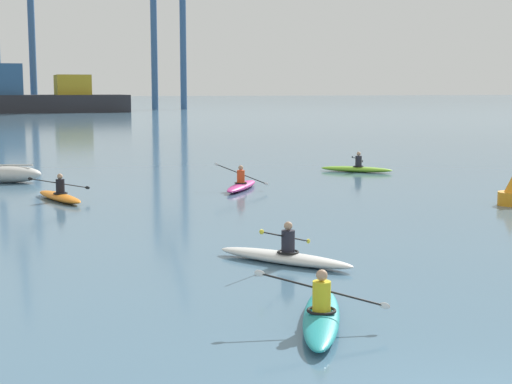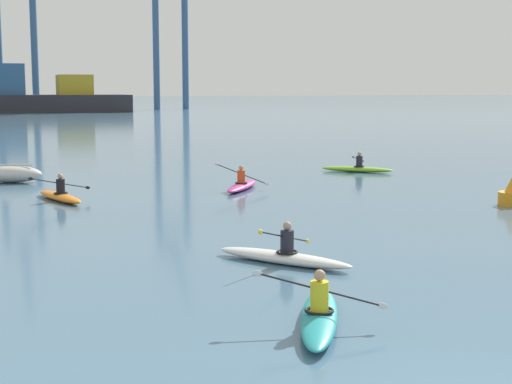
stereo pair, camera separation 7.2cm
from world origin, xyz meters
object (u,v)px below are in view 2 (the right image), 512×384
object	(u,v)px
capsized_dinghy	(11,174)
kayak_magenta	(242,185)
kayak_white	(284,256)
kayak_lime	(357,168)
kayak_orange	(60,196)
gantry_crane_east_mid	(171,13)
channel_buoy	(512,195)
kayak_teal	(319,315)
container_barge	(5,97)
gantry_crane_west_mid	(15,13)

from	to	relation	value
capsized_dinghy	kayak_magenta	world-z (taller)	kayak_magenta
kayak_white	kayak_lime	size ratio (longest dim) A/B	1.02
capsized_dinghy	kayak_orange	bearing A→B (deg)	-75.88
gantry_crane_east_mid	kayak_orange	bearing A→B (deg)	-104.71
channel_buoy	kayak_teal	size ratio (longest dim) A/B	0.30
channel_buoy	kayak_magenta	xyz separation A→B (m)	(-7.28, 6.74, -0.19)
container_barge	kayak_white	distance (m)	115.30
container_barge	gantry_crane_west_mid	xyz separation A→B (m)	(2.47, 10.41, 14.42)
gantry_crane_west_mid	kayak_teal	world-z (taller)	gantry_crane_west_mid
container_barge	kayak_teal	xyz separation A→B (m)	(2.88, -119.54, -2.39)
capsized_dinghy	kayak_orange	size ratio (longest dim) A/B	0.82
kayak_teal	kayak_white	bearing A→B (deg)	76.42
kayak_white	capsized_dinghy	bearing A→B (deg)	107.15
kayak_orange	kayak_teal	bearing A→B (deg)	-79.81
gantry_crane_east_mid	kayak_magenta	distance (m)	117.48
kayak_lime	channel_buoy	bearing A→B (deg)	-88.68
container_barge	channel_buoy	xyz separation A→B (m)	(14.20, -109.77, -2.20)
kayak_orange	kayak_teal	size ratio (longest dim) A/B	1.03
container_barge	kayak_teal	size ratio (longest dim) A/B	11.73
kayak_lime	kayak_magenta	bearing A→B (deg)	-149.40
kayak_orange	kayak_lime	xyz separation A→B (m)	(13.92, 4.83, 0.00)
container_barge	kayak_lime	world-z (taller)	container_barge
gantry_crane_east_mid	capsized_dinghy	distance (m)	114.38
kayak_orange	kayak_magenta	distance (m)	6.92
container_barge	kayak_white	xyz separation A→B (m)	(3.93, -115.21, -2.39)
kayak_orange	kayak_teal	xyz separation A→B (m)	(2.85, -15.84, 0.00)
container_barge	channel_buoy	size ratio (longest dim) A/B	39.02
capsized_dinghy	kayak_magenta	bearing A→B (deg)	-32.18
container_barge	kayak_teal	bearing A→B (deg)	-88.62
channel_buoy	kayak_magenta	distance (m)	9.93
kayak_magenta	kayak_teal	bearing A→B (deg)	-103.74
gantry_crane_west_mid	kayak_magenta	distance (m)	114.76
gantry_crane_west_mid	kayak_magenta	bearing A→B (deg)	-87.75
container_barge	channel_buoy	bearing A→B (deg)	-82.63
channel_buoy	kayak_magenta	size ratio (longest dim) A/B	0.32
gantry_crane_west_mid	kayak_teal	xyz separation A→B (m)	(0.42, -129.95, -16.81)
gantry_crane_west_mid	kayak_orange	size ratio (longest dim) A/B	9.84
kayak_white	kayak_teal	distance (m)	4.46
gantry_crane_east_mid	kayak_lime	world-z (taller)	gantry_crane_east_mid
kayak_white	kayak_lime	bearing A→B (deg)	58.48
kayak_magenta	channel_buoy	bearing A→B (deg)	-42.80
container_barge	kayak_teal	distance (m)	119.60
gantry_crane_west_mid	capsized_dinghy	xyz separation A→B (m)	(-3.93, -108.16, -16.63)
channel_buoy	kayak_lime	bearing A→B (deg)	91.32
container_barge	capsized_dinghy	xyz separation A→B (m)	(-1.46, -97.75, -2.21)
kayak_white	kayak_lime	xyz separation A→B (m)	(10.02, 16.34, 0.00)
container_barge	kayak_orange	distance (m)	103.73
kayak_white	kayak_orange	bearing A→B (deg)	108.68
kayak_white	kayak_teal	bearing A→B (deg)	-103.58
kayak_orange	capsized_dinghy	bearing A→B (deg)	104.12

